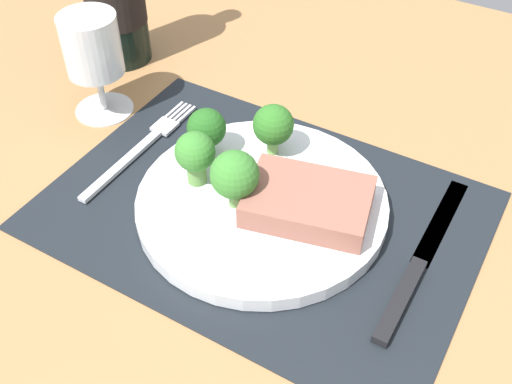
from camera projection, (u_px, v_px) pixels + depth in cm
name	position (u px, v px, depth cm)	size (l,w,h in cm)	color
ground_plane	(262.00, 221.00, 63.80)	(140.00, 110.00, 3.00)	#996D42
placemat	(262.00, 210.00, 62.66)	(42.71, 30.66, 0.30)	black
plate	(262.00, 203.00, 62.00)	(25.21, 25.21, 1.60)	silver
steak	(308.00, 202.00, 59.24)	(11.81, 8.37, 2.53)	#8C5647
broccoli_near_fork	(273.00, 125.00, 64.09)	(4.34, 4.34, 5.83)	#6B994C
broccoli_center	(195.00, 154.00, 60.77)	(4.07, 4.07, 5.93)	#5B8942
broccoli_back_left	(207.00, 129.00, 64.11)	(4.14, 4.14, 5.50)	#5B8942
broccoli_near_steak	(235.00, 175.00, 58.14)	(4.75, 4.75, 6.29)	#6B994C
fork	(141.00, 147.00, 69.24)	(2.40, 19.20, 0.50)	silver
knife	(417.00, 266.00, 56.76)	(1.80, 23.00, 0.80)	black
wine_glass	(93.00, 52.00, 69.63)	(7.00, 7.00, 12.47)	silver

